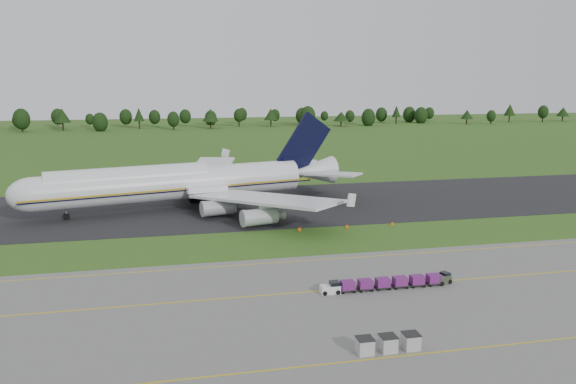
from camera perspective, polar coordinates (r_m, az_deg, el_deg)
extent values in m
plane|color=#2E5419|center=(92.74, 1.11, -5.06)|extent=(600.00, 600.00, 0.00)
cube|color=#63635F|center=(62.18, 8.38, -13.74)|extent=(300.00, 52.00, 0.06)
cube|color=black|center=(119.30, -1.92, -1.29)|extent=(300.00, 40.00, 0.08)
cube|color=gold|center=(72.60, 5.07, -9.83)|extent=(300.00, 0.25, 0.01)
cube|color=gold|center=(57.17, 10.54, -16.15)|extent=(300.00, 0.20, 0.01)
cube|color=gold|center=(83.46, 2.66, -6.93)|extent=(120.00, 0.20, 0.01)
cylinder|color=black|center=(311.63, -25.38, 5.91)|extent=(0.70, 0.70, 4.23)
sphere|color=#1D3613|center=(311.32, -25.45, 6.71)|extent=(8.14, 8.14, 8.14)
cylinder|color=black|center=(313.31, -21.89, 6.20)|extent=(0.70, 0.70, 4.08)
cone|color=#1D3613|center=(312.92, -21.96, 7.23)|extent=(8.27, 8.27, 7.26)
cylinder|color=black|center=(302.57, -18.51, 6.17)|extent=(0.70, 0.70, 2.94)
sphere|color=#1D3613|center=(302.33, -18.54, 6.73)|extent=(7.65, 7.65, 7.65)
cylinder|color=black|center=(311.98, -14.86, 6.61)|extent=(0.70, 0.70, 3.99)
cone|color=#1D3613|center=(311.60, -14.91, 7.63)|extent=(5.52, 5.52, 7.10)
cylinder|color=black|center=(300.75, -11.54, 6.56)|extent=(0.70, 0.70, 3.58)
sphere|color=#1D3613|center=(300.47, -11.57, 7.26)|extent=(6.27, 6.27, 6.27)
cylinder|color=black|center=(305.42, -7.86, 6.77)|extent=(0.70, 0.70, 3.81)
cone|color=#1D3613|center=(305.05, -7.89, 7.76)|extent=(8.65, 8.65, 6.77)
cylinder|color=black|center=(314.87, -4.99, 7.00)|extent=(0.70, 0.70, 4.08)
sphere|color=#1D3613|center=(314.57, -5.01, 7.76)|extent=(5.78, 5.78, 5.78)
cylinder|color=black|center=(315.22, -1.75, 7.00)|extent=(0.70, 0.70, 3.59)
cone|color=#1D3613|center=(314.87, -1.76, 7.90)|extent=(7.61, 7.61, 6.38)
cylinder|color=black|center=(314.73, 2.01, 7.01)|extent=(0.70, 0.70, 3.77)
sphere|color=#1D3613|center=(314.45, 2.02, 7.71)|extent=(8.64, 8.64, 8.64)
cylinder|color=black|center=(318.55, 5.41, 6.94)|extent=(0.70, 0.70, 2.95)
cone|color=#1D3613|center=(318.26, 5.42, 7.68)|extent=(8.57, 8.57, 5.25)
cylinder|color=black|center=(323.47, 8.15, 6.95)|extent=(0.70, 0.70, 2.99)
sphere|color=#1D3613|center=(323.25, 8.17, 7.49)|extent=(7.86, 7.86, 7.86)
cylinder|color=black|center=(341.42, 10.92, 7.16)|extent=(0.70, 0.70, 3.86)
cone|color=#1D3613|center=(341.07, 10.95, 8.06)|extent=(5.21, 5.21, 6.86)
cylinder|color=black|center=(348.38, 13.34, 7.07)|extent=(0.70, 0.70, 2.96)
sphere|color=#1D3613|center=(348.18, 13.36, 7.57)|extent=(7.86, 7.86, 7.86)
cylinder|color=black|center=(347.85, 17.68, 6.84)|extent=(0.70, 0.70, 3.01)
cone|color=#1D3613|center=(347.57, 17.73, 7.53)|extent=(7.19, 7.19, 5.36)
cylinder|color=black|center=(353.91, 19.91, 6.77)|extent=(0.70, 0.70, 3.07)
sphere|color=#1D3613|center=(353.70, 19.94, 7.28)|extent=(5.30, 5.30, 5.30)
cylinder|color=black|center=(372.46, 21.55, 6.93)|extent=(0.70, 0.70, 3.98)
cone|color=#1D3613|center=(372.14, 21.61, 7.78)|extent=(6.88, 6.88, 7.07)
cylinder|color=black|center=(380.23, 24.45, 6.79)|extent=(0.70, 0.70, 4.09)
sphere|color=#1D3613|center=(379.99, 24.50, 7.42)|extent=(6.22, 6.22, 6.22)
cylinder|color=black|center=(393.70, 26.10, 6.71)|extent=(0.70, 0.70, 3.14)
cone|color=#1D3613|center=(393.45, 26.16, 7.34)|extent=(7.85, 7.85, 5.58)
cylinder|color=silver|center=(116.62, -11.40, 0.83)|extent=(53.18, 18.16, 6.58)
cylinder|color=silver|center=(114.65, -15.88, 1.23)|extent=(31.45, 11.89, 5.14)
sphere|color=silver|center=(113.68, -24.50, -0.26)|extent=(6.58, 6.58, 6.58)
cone|color=silver|center=(127.35, 2.52, 2.14)|extent=(11.19, 8.33, 6.25)
cube|color=gold|center=(113.55, -11.00, 0.28)|extent=(57.08, 13.01, 0.32)
cube|color=silver|center=(104.07, -2.52, -0.69)|extent=(26.60, 29.96, 0.50)
cube|color=silver|center=(136.50, -8.08, 2.13)|extent=(16.00, 32.36, 0.50)
cylinder|color=#989BA0|center=(107.76, -7.09, -1.59)|extent=(6.89, 4.27, 2.93)
cylinder|color=#989BA0|center=(99.97, -2.92, -2.55)|extent=(6.89, 4.27, 2.93)
cylinder|color=#989BA0|center=(129.46, -10.20, 0.52)|extent=(6.89, 4.27, 2.93)
cylinder|color=#989BA0|center=(140.13, -9.50, 1.37)|extent=(6.89, 4.27, 2.93)
cube|color=black|center=(125.48, 1.62, 4.85)|extent=(13.12, 3.44, 14.68)
cube|color=silver|center=(121.99, 4.57, 1.83)|extent=(11.94, 11.98, 0.41)
cube|color=silver|center=(133.96, 1.71, 2.73)|extent=(8.66, 12.88, 0.41)
cylinder|color=slate|center=(114.66, -21.59, -2.14)|extent=(0.33, 0.33, 2.01)
cylinder|color=black|center=(114.75, -21.57, -2.34)|extent=(1.34, 1.07, 1.19)
cylinder|color=slate|center=(114.95, -8.18, -1.40)|extent=(0.33, 0.33, 2.01)
cylinder|color=black|center=(115.04, -8.17, -1.60)|extent=(1.34, 1.07, 1.19)
cylinder|color=slate|center=(122.68, -9.28, -0.62)|extent=(0.33, 0.33, 2.01)
cylinder|color=black|center=(122.77, -9.28, -0.81)|extent=(1.34, 1.07, 1.19)
cube|color=silver|center=(71.20, 4.30, -9.82)|extent=(2.44, 1.31, 1.03)
cylinder|color=black|center=(70.48, 3.78, -10.24)|extent=(0.56, 0.21, 0.56)
cube|color=black|center=(71.89, 6.05, -9.80)|extent=(1.88, 1.41, 0.11)
cube|color=#5A1A5D|center=(71.69, 6.06, -9.38)|extent=(1.69, 1.31, 1.03)
cylinder|color=black|center=(71.16, 5.63, -10.16)|extent=(0.32, 0.14, 0.32)
cube|color=black|center=(72.61, 7.83, -9.62)|extent=(1.88, 1.41, 0.11)
cube|color=#5A1A5D|center=(72.41, 7.85, -9.21)|extent=(1.69, 1.31, 1.03)
cylinder|color=black|center=(71.86, 7.44, -9.99)|extent=(0.32, 0.14, 0.32)
cube|color=black|center=(73.40, 9.58, -9.44)|extent=(1.88, 1.41, 0.11)
cube|color=#5A1A5D|center=(73.20, 9.60, -9.03)|extent=(1.69, 1.31, 1.03)
cylinder|color=black|center=(72.63, 9.21, -9.80)|extent=(0.32, 0.14, 0.32)
cube|color=black|center=(74.26, 11.29, -9.26)|extent=(1.88, 1.41, 0.11)
cube|color=#5A1A5D|center=(74.06, 11.30, -8.85)|extent=(1.69, 1.31, 1.03)
cylinder|color=black|center=(73.47, 10.94, -9.61)|extent=(0.32, 0.14, 0.32)
cube|color=black|center=(75.17, 12.95, -9.07)|extent=(1.88, 1.41, 0.11)
cube|color=#5A1A5D|center=(74.98, 12.97, -8.66)|extent=(1.69, 1.31, 1.03)
cylinder|color=black|center=(74.38, 12.63, -9.42)|extent=(0.32, 0.14, 0.32)
cube|color=black|center=(76.15, 14.57, -8.88)|extent=(1.88, 1.41, 0.11)
cube|color=#5A1A5D|center=(75.96, 14.60, -8.48)|extent=(1.69, 1.31, 1.03)
cylinder|color=black|center=(75.34, 14.27, -9.22)|extent=(0.32, 0.14, 0.32)
cylinder|color=black|center=(71.28, 4.30, -9.99)|extent=(0.56, 0.21, 0.56)
cube|color=#303A29|center=(76.84, 15.43, -8.54)|extent=(2.38, 1.88, 1.15)
cylinder|color=black|center=(76.09, 15.14, -8.95)|extent=(0.58, 0.21, 0.58)
cylinder|color=black|center=(77.78, 15.69, -8.53)|extent=(0.58, 0.21, 0.58)
cube|color=#A4A4A4|center=(57.08, 7.82, -15.25)|extent=(1.53, 1.53, 1.53)
cube|color=black|center=(56.73, 7.84, -14.52)|extent=(1.63, 1.63, 0.08)
cube|color=#A4A4A4|center=(57.88, 10.13, -14.93)|extent=(1.53, 1.53, 1.53)
cube|color=black|center=(57.52, 10.16, -14.22)|extent=(1.63, 1.63, 0.08)
cube|color=#A4A4A4|center=(58.75, 12.38, -14.61)|extent=(1.53, 1.53, 1.53)
cube|color=black|center=(58.41, 12.41, -13.90)|extent=(1.63, 1.63, 0.08)
cube|color=#EB5507|center=(98.92, 1.18, -3.82)|extent=(0.50, 0.12, 0.60)
cube|color=black|center=(98.99, 1.18, -3.98)|extent=(0.30, 0.30, 0.04)
cube|color=#EB5507|center=(101.19, 6.01, -3.53)|extent=(0.50, 0.12, 0.60)
cube|color=black|center=(101.26, 6.00, -3.68)|extent=(0.30, 0.30, 0.04)
cube|color=#EB5507|center=(104.14, 10.58, -3.23)|extent=(0.50, 0.12, 0.60)
cube|color=black|center=(104.21, 10.58, -3.38)|extent=(0.30, 0.30, 0.04)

